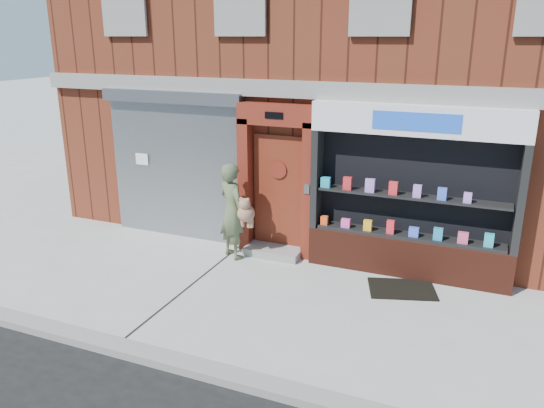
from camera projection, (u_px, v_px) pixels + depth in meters
The scene contains 8 objects.
ground at pixel (276, 300), 8.51m from camera, with size 80.00×80.00×0.00m, color #9E9E99.
curb at pixel (212, 372), 6.60m from camera, with size 60.00×0.30×0.12m, color gray.
building at pixel (371, 38), 12.58m from camera, with size 12.00×8.16×8.00m.
shutter_bay at pixel (176, 156), 10.78m from camera, with size 3.10×0.30×3.04m.
red_door_bay at pixel (277, 180), 9.98m from camera, with size 1.52×0.58×2.90m.
pharmacy_bay at pixel (411, 200), 9.05m from camera, with size 3.50×0.41×3.00m.
woman at pixel (233, 211), 9.93m from camera, with size 0.89×0.72×1.84m.
doormat at pixel (402, 289), 8.87m from camera, with size 1.08×0.76×0.03m, color black.
Camera 1 is at (2.86, -7.09, 4.06)m, focal length 35.00 mm.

